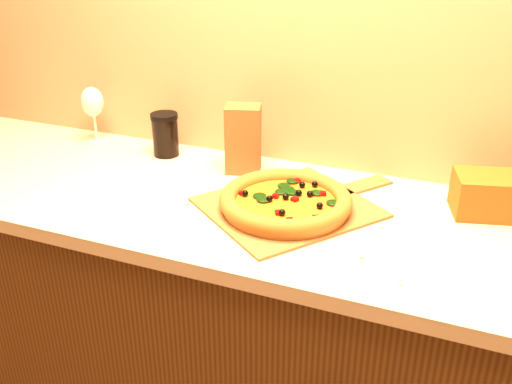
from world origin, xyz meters
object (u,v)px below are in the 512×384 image
object	(u,v)px
pizza_peel	(293,206)
wine_glass	(92,103)
pizza	(286,201)
dark_jar	(165,134)

from	to	relation	value
pizza_peel	wine_glass	distance (m)	0.84
pizza	wine_glass	distance (m)	0.84
wine_glass	dark_jar	bearing A→B (deg)	-3.72
pizza	wine_glass	xyz separation A→B (m)	(-0.79, 0.26, 0.11)
wine_glass	pizza_peel	bearing A→B (deg)	-15.56
pizza_peel	dark_jar	size ratio (longest dim) A/B	4.10
pizza_peel	wine_glass	xyz separation A→B (m)	(-0.80, 0.22, 0.13)
pizza	dark_jar	distance (m)	0.56
wine_glass	dark_jar	world-z (taller)	wine_glass
pizza_peel	wine_glass	size ratio (longest dim) A/B	2.99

